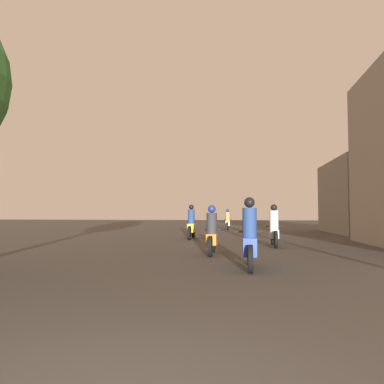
% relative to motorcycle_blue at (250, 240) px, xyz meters
% --- Properties ---
extents(motorcycle_blue, '(0.60, 1.88, 1.62)m').
position_rel_motorcycle_blue_xyz_m(motorcycle_blue, '(0.00, 0.00, 0.00)').
color(motorcycle_blue, black).
rests_on(motorcycle_blue, ground_plane).
extents(motorcycle_orange, '(0.60, 1.89, 1.50)m').
position_rel_motorcycle_blue_xyz_m(motorcycle_orange, '(-1.07, 2.77, -0.04)').
color(motorcycle_orange, black).
rests_on(motorcycle_orange, ground_plane).
extents(motorcycle_silver, '(0.60, 2.08, 1.58)m').
position_rel_motorcycle_blue_xyz_m(motorcycle_silver, '(1.04, 5.67, -0.02)').
color(motorcycle_silver, black).
rests_on(motorcycle_silver, ground_plane).
extents(motorcycle_yellow, '(0.60, 2.08, 1.65)m').
position_rel_motorcycle_blue_xyz_m(motorcycle_yellow, '(-2.54, 9.23, 0.01)').
color(motorcycle_yellow, black).
rests_on(motorcycle_yellow, ground_plane).
extents(motorcycle_red, '(0.60, 1.87, 1.56)m').
position_rel_motorcycle_blue_xyz_m(motorcycle_red, '(0.56, 14.69, -0.02)').
color(motorcycle_red, black).
rests_on(motorcycle_red, ground_plane).
extents(motorcycle_white, '(0.60, 2.04, 1.53)m').
position_rel_motorcycle_blue_xyz_m(motorcycle_white, '(-1.13, 19.00, -0.03)').
color(motorcycle_white, black).
rests_on(motorcycle_white, ground_plane).
extents(building_right_far, '(4.76, 7.60, 4.45)m').
position_rel_motorcycle_blue_xyz_m(building_right_far, '(7.74, 15.48, 1.58)').
color(building_right_far, gray).
rests_on(building_right_far, ground_plane).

